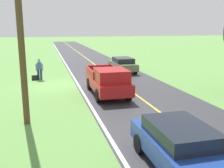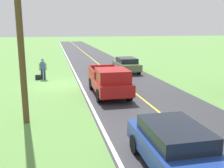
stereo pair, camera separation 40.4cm
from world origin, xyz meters
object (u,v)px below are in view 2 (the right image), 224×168
at_px(sedan_ahead_same_lane, 176,148).
at_px(utility_pole_roadside, 19,27).
at_px(pickup_truck_passing, 110,80).
at_px(suitcase_carried, 38,77).
at_px(sedan_near_oncoming, 126,64).
at_px(hitchhiker_walking, 43,68).

height_order(sedan_ahead_same_lane, utility_pole_roadside, utility_pole_roadside).
relative_size(pickup_truck_passing, utility_pole_roadside, 0.63).
xyz_separation_m(suitcase_carried, sedan_ahead_same_lane, (-4.80, 15.40, 0.55)).
bearing_deg(suitcase_carried, sedan_near_oncoming, 103.20).
bearing_deg(sedan_near_oncoming, utility_pole_roadside, 55.97).
height_order(suitcase_carried, pickup_truck_passing, pickup_truck_passing).
distance_m(hitchhiker_walking, sedan_near_oncoming, 8.01).
xyz_separation_m(hitchhiker_walking, pickup_truck_passing, (-4.32, 6.28, -0.01)).
xyz_separation_m(pickup_truck_passing, sedan_near_oncoming, (-3.45, -8.23, -0.21)).
bearing_deg(suitcase_carried, hitchhiker_walking, 100.86).
bearing_deg(utility_pole_roadside, hitchhiker_walking, -92.45).
distance_m(hitchhiker_walking, pickup_truck_passing, 7.63).
relative_size(suitcase_carried, sedan_near_oncoming, 0.10).
bearing_deg(hitchhiker_walking, sedan_ahead_same_lane, 105.78).
xyz_separation_m(pickup_truck_passing, sedan_ahead_same_lane, (-0.06, 9.21, -0.21)).
bearing_deg(hitchhiker_walking, suitcase_carried, 11.57).
relative_size(pickup_truck_passing, sedan_near_oncoming, 1.23).
relative_size(suitcase_carried, pickup_truck_passing, 0.08).
bearing_deg(suitcase_carried, utility_pole_roadside, -0.81).
bearing_deg(sedan_ahead_same_lane, hitchhiker_walking, -74.22).
distance_m(hitchhiker_walking, utility_pole_roadside, 10.75).
bearing_deg(sedan_near_oncoming, hitchhiker_walking, 14.03).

